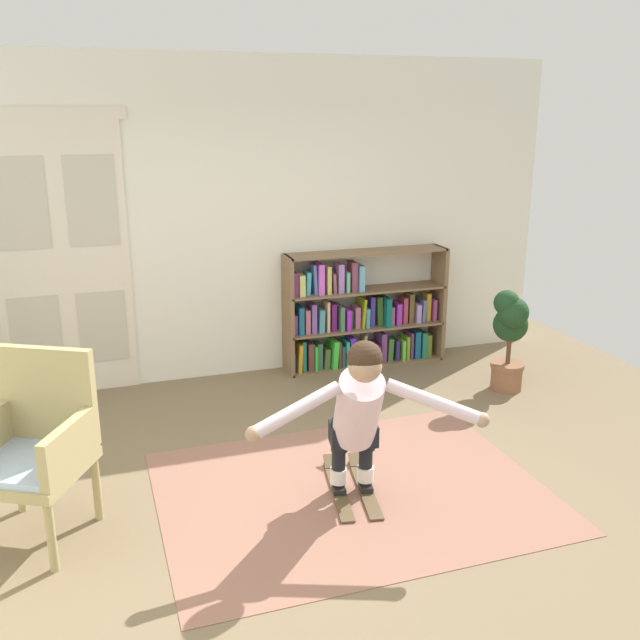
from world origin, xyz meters
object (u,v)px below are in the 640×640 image
(person_skier, at_px, (359,408))
(potted_plant, at_px, (510,333))
(wicker_chair, at_px, (34,443))
(bookshelf, at_px, (359,318))
(skis_pair, at_px, (351,486))

(person_skier, bearing_deg, potted_plant, 35.28)
(wicker_chair, height_order, potted_plant, wicker_chair)
(bookshelf, bearing_deg, person_skier, -111.80)
(bookshelf, height_order, skis_pair, bookshelf)
(person_skier, bearing_deg, skis_pair, 79.49)
(bookshelf, height_order, potted_plant, bookshelf)
(skis_pair, xyz_separation_m, person_skier, (-0.04, -0.21, 0.66))
(potted_plant, bearing_deg, wicker_chair, -164.60)
(potted_plant, bearing_deg, person_skier, -144.72)
(bookshelf, bearing_deg, wicker_chair, -143.81)
(bookshelf, height_order, wicker_chair, bookshelf)
(wicker_chair, xyz_separation_m, potted_plant, (3.87, 1.07, -0.05))
(skis_pair, relative_size, person_skier, 0.58)
(wicker_chair, height_order, skis_pair, wicker_chair)
(bookshelf, relative_size, person_skier, 1.15)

